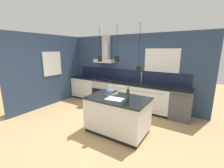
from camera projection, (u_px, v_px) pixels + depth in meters
The scene contains 12 objects.
ground_plane at pixel (94, 124), 4.25m from camera, with size 16.00×16.00×0.00m, color tan.
wall_back at pixel (126, 69), 5.61m from camera, with size 5.60×2.15×2.60m.
wall_left at pixel (56, 70), 5.79m from camera, with size 0.08×3.80×2.60m.
counter_run_left at pixel (86, 88), 6.48m from camera, with size 1.14×0.64×0.91m.
counter_run_sink at pixel (139, 97), 5.21m from camera, with size 2.14×0.64×1.30m.
oven_range at pixel (104, 91), 5.97m from camera, with size 0.81×0.66×0.91m.
dishwasher at pixel (181, 104), 4.50m from camera, with size 0.60×0.65×0.91m.
kitchen_island at pixel (117, 115), 3.78m from camera, with size 1.52×0.97×0.91m.
bottle_on_island at pixel (128, 96), 3.31m from camera, with size 0.07×0.07×0.35m.
book_stack at pixel (111, 92), 3.92m from camera, with size 0.24×0.35×0.12m.
red_supply_box at pixel (112, 93), 3.94m from camera, with size 0.18×0.13×0.06m.
paper_pile at pixel (115, 99), 3.57m from camera, with size 0.44×0.32×0.01m.
Camera 1 is at (2.49, -3.02, 2.06)m, focal length 24.00 mm.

